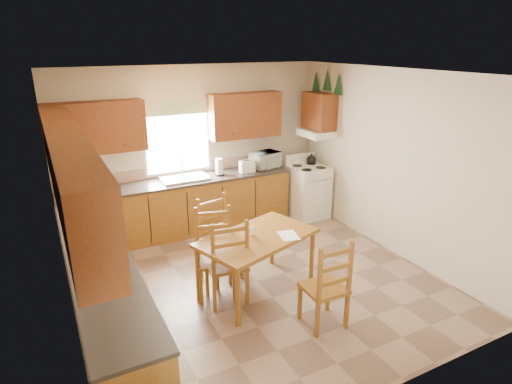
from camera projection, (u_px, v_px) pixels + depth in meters
name	position (u px, v px, depth m)	size (l,w,h in m)	color
floor	(256.00, 281.00, 5.74)	(4.50, 4.50, 0.00)	#806756
ceiling	(256.00, 73.00, 4.84)	(4.50, 4.50, 0.00)	olive
wall_left	(59.00, 219.00, 4.32)	(4.50, 4.50, 0.00)	beige
wall_right	(392.00, 163.00, 6.27)	(4.50, 4.50, 0.00)	beige
wall_back	(195.00, 148.00, 7.17)	(4.50, 4.50, 0.00)	beige
wall_front	(386.00, 266.00, 3.41)	(4.50, 4.50, 0.00)	beige
lower_cab_back	(182.00, 208.00, 7.06)	(3.75, 0.60, 0.88)	brown
lower_cab_left	(103.00, 296.00, 4.62)	(0.60, 3.60, 0.88)	brown
counter_back	(180.00, 181.00, 6.91)	(3.75, 0.63, 0.04)	#342D27
counter_left	(98.00, 258.00, 4.47)	(0.63, 3.60, 0.04)	#342D27
backsplash	(175.00, 170.00, 7.12)	(3.75, 0.01, 0.18)	#9A7A67
upper_cab_back_left	(96.00, 128.00, 6.20)	(1.41, 0.33, 0.75)	brown
upper_cab_back_right	(245.00, 115.00, 7.24)	(1.25, 0.33, 0.75)	brown
upper_cab_left	(71.00, 172.00, 4.09)	(0.33, 3.60, 0.75)	brown
upper_cab_stove	(319.00, 111.00, 7.39)	(0.33, 0.62, 0.62)	brown
range_hood	(316.00, 133.00, 7.50)	(0.44, 0.62, 0.12)	silver
window_frame	(177.00, 138.00, 6.95)	(1.13, 0.02, 1.18)	silver
window_pane	(177.00, 138.00, 6.95)	(1.05, 0.01, 1.10)	white
window_valance	(176.00, 107.00, 6.76)	(1.19, 0.01, 0.24)	#537C42
sink_basin	(185.00, 178.00, 6.93)	(0.75, 0.45, 0.04)	silver
pine_decal_a	(338.00, 84.00, 7.02)	(0.22, 0.22, 0.36)	#154421
pine_decal_b	(327.00, 80.00, 7.27)	(0.22, 0.22, 0.36)	#154421
pine_decal_c	(316.00, 81.00, 7.55)	(0.22, 0.22, 0.36)	#154421
stove	(308.00, 192.00, 7.74)	(0.62, 0.64, 0.92)	silver
coffeemaker	(80.00, 185.00, 6.18)	(0.18, 0.21, 0.30)	silver
paper_towel	(219.00, 167.00, 7.12)	(0.12, 0.12, 0.28)	white
toaster	(247.00, 166.00, 7.30)	(0.25, 0.16, 0.20)	silver
microwave	(265.00, 160.00, 7.54)	(0.47, 0.34, 0.28)	silver
dining_table	(257.00, 264.00, 5.39)	(1.45, 0.83, 0.78)	brown
chair_near_left	(324.00, 282.00, 4.71)	(0.45, 0.42, 1.06)	brown
chair_near_right	(226.00, 259.00, 5.16)	(0.47, 0.44, 1.11)	brown
chair_far_left	(215.00, 255.00, 5.27)	(0.47, 0.44, 1.11)	brown
chair_far_right	(221.00, 240.00, 5.64)	(0.47, 0.45, 1.12)	brown
table_paper	(289.00, 236.00, 5.27)	(0.22, 0.29, 0.00)	white
table_card	(252.00, 231.00, 5.26)	(0.08, 0.02, 0.11)	white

